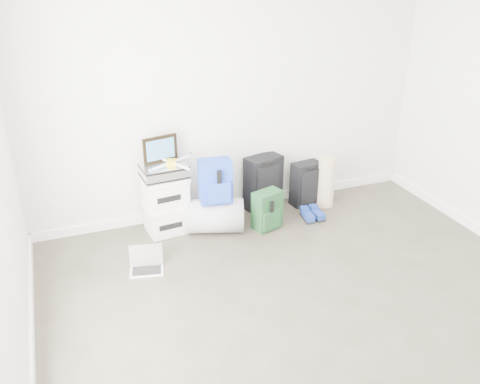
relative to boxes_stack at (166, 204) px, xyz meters
name	(u,v)px	position (x,y,z in m)	size (l,w,h in m)	color
ground	(345,346)	(0.85, -2.23, -0.32)	(5.00, 5.00, 0.00)	#363127
room_envelope	(367,132)	(0.85, -2.21, 1.40)	(4.52, 5.02, 2.71)	silver
boxes_stack	(166,204)	(0.00, 0.00, 0.00)	(0.48, 0.40, 0.63)	silver
briefcase	(164,171)	(0.00, 0.00, 0.38)	(0.45, 0.33, 0.13)	#B2B2B7
painting	(160,149)	(0.00, 0.10, 0.59)	(0.37, 0.10, 0.28)	black
drone	(171,162)	(0.08, -0.02, 0.47)	(0.50, 0.50, 0.05)	gold
duffel_bag	(215,216)	(0.48, -0.19, -0.14)	(0.37, 0.37, 0.59)	#919399
blue_backpack	(216,182)	(0.48, -0.23, 0.27)	(0.35, 0.28, 0.46)	blue
large_suitcase	(263,183)	(1.18, 0.12, 0.00)	(0.46, 0.36, 0.64)	black
green_backpack	(268,211)	(1.03, -0.33, -0.11)	(0.35, 0.30, 0.43)	#123218
carry_on	(306,184)	(1.68, 0.04, -0.06)	(0.35, 0.25, 0.52)	black
shoes	(312,215)	(1.59, -0.31, -0.28)	(0.23, 0.27, 0.09)	black
rolled_rug	(326,182)	(1.89, -0.07, -0.02)	(0.20, 0.20, 0.61)	tan
laptop	(146,265)	(-0.36, -0.66, -0.27)	(0.35, 0.29, 0.22)	silver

